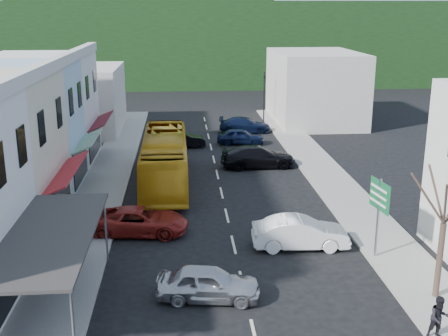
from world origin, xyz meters
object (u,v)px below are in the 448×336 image
(street_tree, at_px, (444,224))
(car_red, at_px, (140,221))
(bus, at_px, (165,161))
(traffic_signal, at_px, (264,98))
(direction_sign, at_px, (378,220))
(car_white, at_px, (300,234))
(pedestrian_right, at_px, (440,316))
(pedestrian_left, at_px, (70,205))
(car_silver, at_px, (208,283))

(street_tree, bearing_deg, car_red, 147.68)
(bus, height_order, traffic_signal, traffic_signal)
(car_red, bearing_deg, direction_sign, -103.23)
(direction_sign, xyz_separation_m, traffic_signal, (-0.60, 31.42, 0.64))
(car_white, xyz_separation_m, pedestrian_right, (3.12, -8.24, 0.30))
(car_white, distance_m, traffic_signal, 30.09)
(pedestrian_left, height_order, traffic_signal, traffic_signal)
(bus, height_order, car_red, bus)
(car_white, xyz_separation_m, traffic_signal, (2.62, 29.92, 1.87))
(car_white, bearing_deg, direction_sign, -112.38)
(car_red, bearing_deg, car_white, -100.77)
(car_silver, distance_m, traffic_signal, 35.38)
(car_silver, bearing_deg, bus, 15.21)
(bus, bearing_deg, car_white, -58.26)
(car_silver, relative_size, pedestrian_right, 2.59)
(street_tree, bearing_deg, pedestrian_right, -113.40)
(bus, distance_m, direction_sign, 15.81)
(bus, distance_m, street_tree, 19.65)
(pedestrian_right, xyz_separation_m, direction_sign, (0.10, 6.75, 0.94))
(car_white, bearing_deg, pedestrian_left, 72.47)
(car_silver, xyz_separation_m, pedestrian_right, (7.81, -3.60, 0.30))
(car_silver, distance_m, car_red, 7.69)
(car_silver, distance_m, car_white, 6.60)
(car_white, relative_size, direction_sign, 1.14)
(pedestrian_right, bearing_deg, pedestrian_left, 137.23)
(car_white, bearing_deg, bus, 34.58)
(car_silver, bearing_deg, traffic_signal, -4.30)
(car_silver, relative_size, car_white, 1.00)
(traffic_signal, bearing_deg, car_red, 66.19)
(car_silver, relative_size, pedestrian_left, 2.59)
(car_red, relative_size, direction_sign, 1.19)
(pedestrian_right, relative_size, direction_sign, 0.44)
(pedestrian_right, bearing_deg, street_tree, 64.05)
(car_red, xyz_separation_m, pedestrian_right, (10.96, -10.61, 0.30))
(pedestrian_left, bearing_deg, traffic_signal, -21.07)
(car_silver, xyz_separation_m, car_red, (-3.16, 7.02, 0.00))
(direction_sign, distance_m, traffic_signal, 31.43)
(bus, height_order, direction_sign, direction_sign)
(bus, bearing_deg, car_red, -97.79)
(car_white, xyz_separation_m, direction_sign, (3.22, -1.50, 1.24))
(car_white, relative_size, pedestrian_right, 2.59)
(traffic_signal, bearing_deg, bus, 60.95)
(bus, height_order, pedestrian_right, bus)
(bus, relative_size, car_red, 2.52)
(car_white, height_order, pedestrian_left, pedestrian_left)
(pedestrian_right, height_order, traffic_signal, traffic_signal)
(pedestrian_left, bearing_deg, street_tree, -112.88)
(bus, relative_size, street_tree, 1.79)
(direction_sign, bearing_deg, car_red, 152.07)
(car_white, bearing_deg, car_silver, 137.32)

